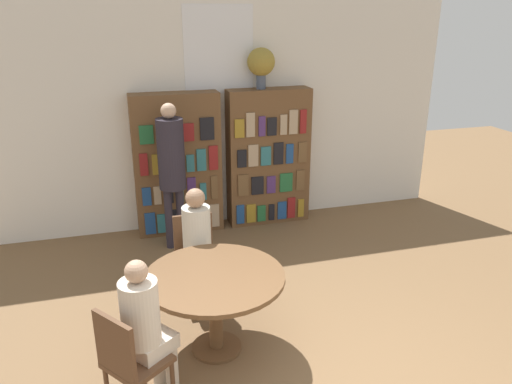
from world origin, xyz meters
The scene contains 10 objects.
wall_back centered at (0.00, 3.97, 1.51)m, with size 6.40×0.07×3.00m.
bookshelf_left centered at (-0.62, 3.78, 0.92)m, with size 1.12×0.34×1.86m.
bookshelf_right centered at (0.62, 3.77, 0.93)m, with size 1.12×0.34×1.86m.
flower_vase centered at (0.52, 3.78, 2.19)m, with size 0.36×0.36×0.52m.
reading_table centered at (-0.68, 1.13, 0.62)m, with size 1.19×1.19×0.74m.
chair_near_camera centered at (-1.43, 0.57, 0.49)m, with size 0.56×0.56×0.88m.
chair_left_side centered at (-0.69, 2.06, 0.49)m, with size 0.41×0.41×0.88m.
seated_reader_left centered at (-0.69, 1.89, 0.70)m, with size 0.28×0.38×1.24m.
seated_reader_right centered at (-1.29, 0.67, 0.69)m, with size 0.42×0.42×1.21m.
librarian_standing centered at (-0.75, 3.27, 1.13)m, with size 0.32×0.59×1.82m.
Camera 1 is at (-1.37, -2.51, 2.83)m, focal length 35.00 mm.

